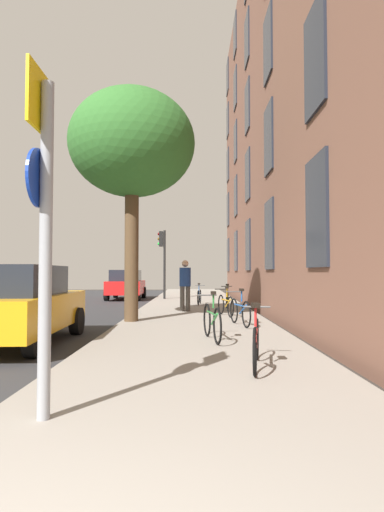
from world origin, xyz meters
The scene contains 16 objects.
ground_plane centered at (-2.40, 15.00, 0.00)m, with size 41.80×41.80×0.00m, color #332D28.
road_asphalt centered at (-4.50, 15.00, 0.01)m, with size 7.00×38.00×0.01m, color #2D2D30.
sidewalk centered at (1.10, 15.00, 0.06)m, with size 4.20×38.00×0.12m, color gray.
building_facade centered at (3.69, 14.50, 8.11)m, with size 0.56×27.00×16.19m.
sign_post centered at (-0.41, 2.84, 2.04)m, with size 0.16×0.60×3.31m.
traffic_light centered at (-0.54, 20.85, 2.58)m, with size 0.43×0.24×3.58m.
tree_near centered at (-0.71, 10.75, 5.13)m, with size 3.59×3.59×6.59m.
bicycle_0 centered at (1.93, 4.99, 0.48)m, with size 0.48×1.72×0.93m.
bicycle_1 centered at (1.40, 7.39, 0.51)m, with size 0.44×1.76×0.99m.
bicycle_2 centered at (2.24, 9.79, 0.49)m, with size 0.49×1.70×0.95m.
bicycle_3 centered at (2.06, 12.19, 0.48)m, with size 0.51×1.68×0.93m.
bicycle_4 centered at (2.32, 14.59, 0.49)m, with size 0.42×1.64×0.95m.
bicycle_5 centered at (1.31, 16.99, 0.47)m, with size 0.42×1.58×0.91m.
pedestrian_0 centered at (0.76, 13.85, 1.15)m, with size 0.44×0.44×1.81m.
car_0 centered at (-2.57, 7.51, 0.84)m, with size 1.98×4.33×1.62m.
car_1 centered at (-2.64, 22.15, 0.84)m, with size 1.96×4.10×1.62m.
Camera 1 is at (1.00, -1.11, 1.48)m, focal length 29.48 mm.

